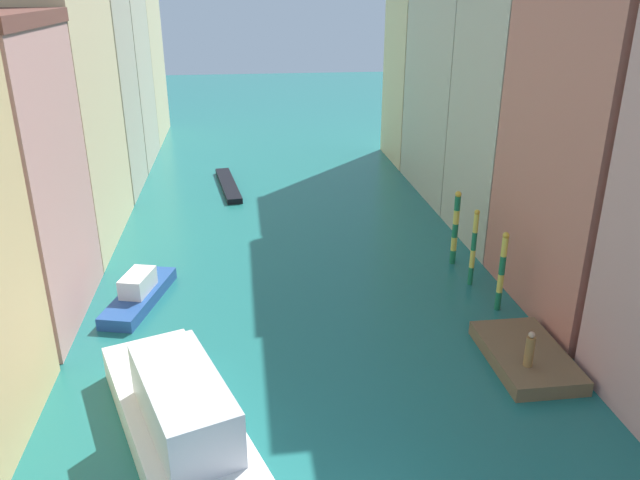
{
  "coord_description": "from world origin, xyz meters",
  "views": [
    {
      "loc": [
        -2.66,
        -12.51,
        14.68
      ],
      "look_at": [
        1.4,
        19.28,
        1.5
      ],
      "focal_mm": 34.95,
      "sensor_mm": 36.0,
      "label": 1
    }
  ],
  "objects_px": {
    "person_on_dock": "(530,350)",
    "vaporetto_white": "(186,431)",
    "mooring_pole_0": "(502,271)",
    "motorboat_0": "(139,293)",
    "waterfront_dock": "(526,356)",
    "mooring_pole_1": "(473,247)",
    "mooring_pole_2": "(455,227)",
    "gondola_black": "(228,185)"
  },
  "relations": [
    {
      "from": "mooring_pole_1",
      "to": "gondola_black",
      "type": "bearing_deg",
      "value": 124.44
    },
    {
      "from": "vaporetto_white",
      "to": "mooring_pole_1",
      "type": "bearing_deg",
      "value": 39.6
    },
    {
      "from": "mooring_pole_1",
      "to": "motorboat_0",
      "type": "distance_m",
      "value": 17.11
    },
    {
      "from": "mooring_pole_2",
      "to": "motorboat_0",
      "type": "bearing_deg",
      "value": -171.3
    },
    {
      "from": "waterfront_dock",
      "to": "mooring_pole_0",
      "type": "bearing_deg",
      "value": 82.12
    },
    {
      "from": "mooring_pole_1",
      "to": "motorboat_0",
      "type": "bearing_deg",
      "value": 179.56
    },
    {
      "from": "vaporetto_white",
      "to": "gondola_black",
      "type": "bearing_deg",
      "value": 88.04
    },
    {
      "from": "waterfront_dock",
      "to": "mooring_pole_2",
      "type": "height_order",
      "value": "mooring_pole_2"
    },
    {
      "from": "mooring_pole_2",
      "to": "vaporetto_white",
      "type": "relative_size",
      "value": 0.34
    },
    {
      "from": "waterfront_dock",
      "to": "motorboat_0",
      "type": "height_order",
      "value": "motorboat_0"
    },
    {
      "from": "vaporetto_white",
      "to": "motorboat_0",
      "type": "xyz_separation_m",
      "value": [
        -3.16,
        11.6,
        -0.64
      ]
    },
    {
      "from": "mooring_pole_0",
      "to": "mooring_pole_1",
      "type": "bearing_deg",
      "value": 97.61
    },
    {
      "from": "mooring_pole_0",
      "to": "motorboat_0",
      "type": "relative_size",
      "value": 0.66
    },
    {
      "from": "mooring_pole_2",
      "to": "person_on_dock",
      "type": "bearing_deg",
      "value": -93.46
    },
    {
      "from": "person_on_dock",
      "to": "motorboat_0",
      "type": "bearing_deg",
      "value": 152.16
    },
    {
      "from": "waterfront_dock",
      "to": "gondola_black",
      "type": "relative_size",
      "value": 0.61
    },
    {
      "from": "person_on_dock",
      "to": "mooring_pole_1",
      "type": "relative_size",
      "value": 0.37
    },
    {
      "from": "mooring_pole_2",
      "to": "motorboat_0",
      "type": "height_order",
      "value": "mooring_pole_2"
    },
    {
      "from": "waterfront_dock",
      "to": "vaporetto_white",
      "type": "distance_m",
      "value": 14.23
    },
    {
      "from": "mooring_pole_1",
      "to": "mooring_pole_2",
      "type": "distance_m",
      "value": 2.73
    },
    {
      "from": "person_on_dock",
      "to": "motorboat_0",
      "type": "xyz_separation_m",
      "value": [
        -16.3,
        8.61,
        -0.8
      ]
    },
    {
      "from": "person_on_dock",
      "to": "vaporetto_white",
      "type": "relative_size",
      "value": 0.12
    },
    {
      "from": "person_on_dock",
      "to": "vaporetto_white",
      "type": "distance_m",
      "value": 13.47
    },
    {
      "from": "waterfront_dock",
      "to": "vaporetto_white",
      "type": "xyz_separation_m",
      "value": [
        -13.61,
        -4.08,
        0.85
      ]
    },
    {
      "from": "mooring_pole_2",
      "to": "gondola_black",
      "type": "height_order",
      "value": "mooring_pole_2"
    },
    {
      "from": "mooring_pole_0",
      "to": "motorboat_0",
      "type": "distance_m",
      "value": 17.72
    },
    {
      "from": "mooring_pole_0",
      "to": "mooring_pole_1",
      "type": "xyz_separation_m",
      "value": [
        -0.37,
        2.8,
        0.07
      ]
    },
    {
      "from": "mooring_pole_1",
      "to": "motorboat_0",
      "type": "xyz_separation_m",
      "value": [
        -17.03,
        0.13,
        -1.61
      ]
    },
    {
      "from": "mooring_pole_2",
      "to": "vaporetto_white",
      "type": "distance_m",
      "value": 19.84
    },
    {
      "from": "vaporetto_white",
      "to": "person_on_dock",
      "type": "bearing_deg",
      "value": 12.83
    },
    {
      "from": "person_on_dock",
      "to": "motorboat_0",
      "type": "relative_size",
      "value": 0.25
    },
    {
      "from": "person_on_dock",
      "to": "gondola_black",
      "type": "xyz_separation_m",
      "value": [
        -12.1,
        27.19,
        -1.12
      ]
    },
    {
      "from": "mooring_pole_2",
      "to": "vaporetto_white",
      "type": "bearing_deg",
      "value": -134.21
    },
    {
      "from": "mooring_pole_1",
      "to": "mooring_pole_2",
      "type": "xyz_separation_m",
      "value": [
        -0.05,
        2.73,
        0.06
      ]
    },
    {
      "from": "person_on_dock",
      "to": "waterfront_dock",
      "type": "bearing_deg",
      "value": 66.69
    },
    {
      "from": "mooring_pole_0",
      "to": "gondola_black",
      "type": "relative_size",
      "value": 0.48
    },
    {
      "from": "waterfront_dock",
      "to": "vaporetto_white",
      "type": "bearing_deg",
      "value": -163.3
    },
    {
      "from": "mooring_pole_2",
      "to": "waterfront_dock",
      "type": "bearing_deg",
      "value": -91.18
    },
    {
      "from": "gondola_black",
      "to": "motorboat_0",
      "type": "height_order",
      "value": "motorboat_0"
    },
    {
      "from": "mooring_pole_1",
      "to": "vaporetto_white",
      "type": "height_order",
      "value": "mooring_pole_1"
    },
    {
      "from": "person_on_dock",
      "to": "vaporetto_white",
      "type": "height_order",
      "value": "vaporetto_white"
    },
    {
      "from": "mooring_pole_2",
      "to": "mooring_pole_1",
      "type": "bearing_deg",
      "value": -88.91
    }
  ]
}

